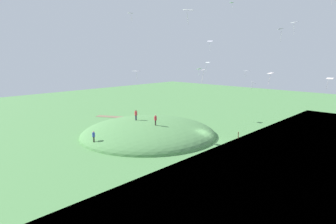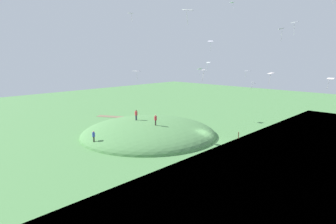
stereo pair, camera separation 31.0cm
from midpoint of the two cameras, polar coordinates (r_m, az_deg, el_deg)
ground_plane at (r=47.40m, az=7.86°, el=-5.73°), size 160.00×160.00×0.00m
grass_hill at (r=50.92m, az=-3.65°, el=-4.47°), size 23.73×23.54×5.23m
dirt_path at (r=64.89m, az=-7.50°, el=-1.14°), size 14.84×8.78×0.04m
person_on_hilltop at (r=50.36m, az=-6.16°, el=-0.34°), size 0.50×0.50×1.83m
person_near_shore at (r=44.21m, az=-14.34°, el=-4.44°), size 0.52×0.52×1.69m
person_walking_path at (r=46.71m, az=-2.30°, el=-1.32°), size 0.50×0.50×1.77m
kite_0 at (r=62.03m, az=6.42°, el=8.46°), size 0.75×1.11×1.54m
kite_1 at (r=35.36m, az=4.21°, el=19.45°), size 1.31×1.40×1.78m
kite_2 at (r=46.16m, az=19.87°, el=7.13°), size 1.17×1.10×1.84m
kite_3 at (r=45.18m, az=23.98°, el=15.83°), size 1.07×0.97×1.80m
kite_4 at (r=52.28m, az=15.65°, el=7.83°), size 0.89×1.12×1.23m
kite_5 at (r=48.37m, az=7.20°, el=8.03°), size 0.87×0.89×2.24m
kite_6 at (r=46.69m, az=-6.06°, el=8.03°), size 1.17×0.84×1.55m
kite_8 at (r=55.97m, az=8.58°, el=13.61°), size 1.17×1.02×1.99m
kite_9 at (r=47.99m, az=-7.22°, el=18.78°), size 0.76×0.92×1.42m
kite_10 at (r=42.84m, az=16.75°, el=5.54°), size 0.75×0.81×1.21m
kite_11 at (r=61.20m, az=8.10°, el=9.56°), size 0.91×0.69×2.11m
kite_12 at (r=51.61m, az=29.66°, el=5.70°), size 0.99×0.69×1.70m
kite_13 at (r=51.18m, az=21.64°, el=14.99°), size 1.22×1.31×2.02m
kite_14 at (r=60.79m, az=12.74°, el=20.37°), size 0.70×0.89×1.36m
mooring_post at (r=49.64m, az=13.97°, el=-4.50°), size 0.14×0.14×1.15m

